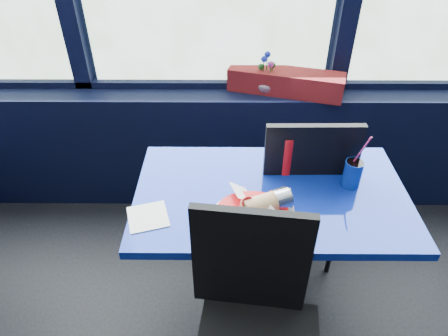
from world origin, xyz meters
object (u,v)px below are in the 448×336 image
at_px(chair_near_back, 301,183).
at_px(flower_vase, 266,81).
at_px(soda_cup, 353,173).
at_px(planter_box, 285,82).
at_px(ketchup_bottle, 287,152).
at_px(chair_near_front, 254,320).
at_px(food_basket, 254,211).
at_px(near_table, 268,221).

height_order(chair_near_back, flower_vase, flower_vase).
bearing_deg(soda_cup, planter_box, 104.01).
relative_size(chair_near_back, ketchup_bottle, 3.94).
bearing_deg(planter_box, chair_near_back, -70.41).
bearing_deg(flower_vase, chair_near_front, -95.41).
bearing_deg(soda_cup, ketchup_bottle, 160.66).
bearing_deg(food_basket, chair_near_back, 57.88).
xyz_separation_m(chair_near_front, ketchup_bottle, (0.17, 0.66, 0.29)).
bearing_deg(flower_vase, soda_cup, -68.47).
bearing_deg(soda_cup, flower_vase, 111.53).
height_order(planter_box, ketchup_bottle, ketchup_bottle).
height_order(near_table, chair_near_front, chair_near_front).
xyz_separation_m(chair_near_back, soda_cup, (0.17, -0.22, 0.24)).
xyz_separation_m(chair_near_front, planter_box, (0.25, 1.39, 0.29)).
bearing_deg(chair_near_back, chair_near_front, 69.07).
relative_size(chair_near_front, soda_cup, 3.68).
height_order(planter_box, soda_cup, soda_cup).
bearing_deg(flower_vase, chair_near_back, -75.46).
height_order(chair_near_back, food_basket, chair_near_back).
relative_size(flower_vase, ketchup_bottle, 0.98).
bearing_deg(flower_vase, planter_box, 2.70).
bearing_deg(ketchup_bottle, planter_box, 83.98).
distance_m(chair_near_back, flower_vase, 0.69).
bearing_deg(soda_cup, near_table, -171.89).
relative_size(ketchup_bottle, soda_cup, 0.94).
height_order(chair_near_back, planter_box, chair_near_back).
height_order(planter_box, food_basket, planter_box).
relative_size(chair_near_front, chair_near_back, 0.99).
xyz_separation_m(chair_near_back, flower_vase, (-0.16, 0.60, 0.30)).
distance_m(chair_near_back, soda_cup, 0.36).
bearing_deg(planter_box, soda_cup, -60.04).
distance_m(chair_near_front, food_basket, 0.41).
height_order(chair_near_front, soda_cup, soda_cup).
distance_m(chair_near_back, food_basket, 0.55).
xyz_separation_m(planter_box, flower_vase, (-0.12, -0.01, 0.01)).
distance_m(food_basket, ketchup_bottle, 0.36).
bearing_deg(chair_near_front, near_table, 86.49).
height_order(near_table, soda_cup, soda_cup).
relative_size(flower_vase, soda_cup, 0.92).
relative_size(chair_near_back, planter_box, 1.48).
xyz_separation_m(near_table, ketchup_bottle, (0.08, 0.15, 0.29)).
relative_size(chair_near_front, flower_vase, 4.01).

